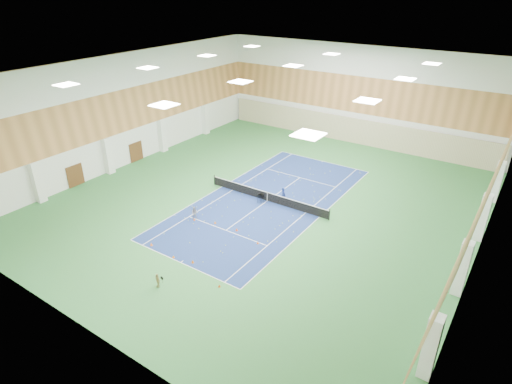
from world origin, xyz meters
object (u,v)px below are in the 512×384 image
coach (283,195)px  ball_cart (261,198)px  child_apron (157,280)px  child_court (195,213)px  tennis_net (267,196)px

coach → ball_cart: size_ratio=1.89×
child_apron → child_court: bearing=131.3°
child_court → tennis_net: bearing=29.6°
child_apron → ball_cart: size_ratio=1.26×
coach → ball_cart: (-1.74, -1.20, -0.37)m
coach → child_apron: 15.39m
coach → child_court: coach is taller
tennis_net → ball_cart: 0.71m
tennis_net → child_apron: bearing=-87.6°
ball_cart → tennis_net: bearing=63.1°
child_court → child_apron: bearing=-96.6°
tennis_net → child_apron: tennis_net is taller
coach → child_court: bearing=79.6°
coach → child_apron: coach is taller
child_court → child_apron: size_ratio=1.12×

